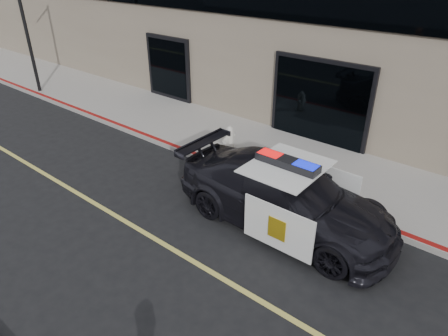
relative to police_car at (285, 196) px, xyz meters
The scene contains 5 objects.
ground 2.54m from the police_car, 103.39° to the right, with size 120.00×120.00×0.00m, color black.
sidewalk_n 3.04m from the police_car, 100.88° to the left, with size 60.00×3.50×0.15m, color gray.
police_car is the anchor object (origin of this frame).
fire_hydrant 4.05m from the police_car, 146.83° to the left, with size 0.35×0.49×0.78m.
street_light 14.18m from the police_car, behind, with size 0.15×1.32×5.18m.
Camera 1 is at (4.39, -4.60, 5.78)m, focal length 32.00 mm.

